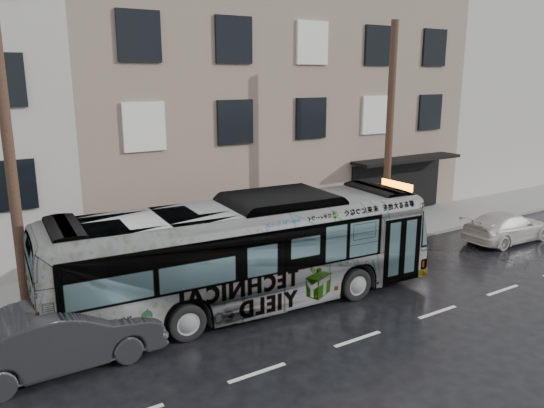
{
  "coord_description": "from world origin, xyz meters",
  "views": [
    {
      "loc": [
        -9.03,
        -12.47,
        7.03
      ],
      "look_at": [
        0.36,
        2.5,
        2.75
      ],
      "focal_mm": 35.0,
      "sensor_mm": 36.0,
      "label": 1
    }
  ],
  "objects": [
    {
      "name": "white_sedan",
      "position": [
        11.38,
        0.82,
        0.65
      ],
      "size": [
        4.51,
        1.94,
        1.29
      ],
      "primitive_type": "imported",
      "rotation": [
        0.0,
        0.0,
        1.54
      ],
      "color": "beige",
      "rests_on": "ground"
    },
    {
      "name": "building_filler",
      "position": [
        24.0,
        12.7,
        6.0
      ],
      "size": [
        18.0,
        12.0,
        12.0
      ],
      "primitive_type": "cube",
      "color": "#ACA9A3",
      "rests_on": "ground"
    },
    {
      "name": "sidewalk",
      "position": [
        0.0,
        4.9,
        0.07
      ],
      "size": [
        90.0,
        3.6,
        0.15
      ],
      "primitive_type": "cube",
      "color": "gray",
      "rests_on": "ground"
    },
    {
      "name": "ground",
      "position": [
        0.0,
        0.0,
        0.0
      ],
      "size": [
        120.0,
        120.0,
        0.0
      ],
      "primitive_type": "plane",
      "color": "black",
      "rests_on": "ground"
    },
    {
      "name": "sign_post",
      "position": [
        7.6,
        3.3,
        1.35
      ],
      "size": [
        0.06,
        0.06,
        2.4
      ],
      "primitive_type": "cylinder",
      "color": "slate",
      "rests_on": "sidewalk"
    },
    {
      "name": "bus",
      "position": [
        -1.5,
        1.06,
        1.73
      ],
      "size": [
        12.57,
        3.72,
        3.46
      ],
      "primitive_type": "imported",
      "rotation": [
        0.0,
        0.0,
        1.5
      ],
      "color": "#B2B2B2",
      "rests_on": "ground"
    },
    {
      "name": "utility_pole_front",
      "position": [
        6.5,
        3.3,
        4.65
      ],
      "size": [
        0.3,
        0.3,
        9.0
      ],
      "primitive_type": "cylinder",
      "color": "#4B3125",
      "rests_on": "sidewalk"
    },
    {
      "name": "building_taupe",
      "position": [
        5.0,
        12.7,
        5.5
      ],
      "size": [
        20.0,
        12.0,
        11.0
      ],
      "primitive_type": "cube",
      "color": "gray",
      "rests_on": "ground"
    },
    {
      "name": "utility_pole_rear",
      "position": [
        -7.5,
        3.3,
        4.65
      ],
      "size": [
        0.3,
        0.3,
        9.0
      ],
      "primitive_type": "cylinder",
      "color": "#4B3125",
      "rests_on": "sidewalk"
    },
    {
      "name": "dark_sedan",
      "position": [
        -7.13,
        0.31,
        0.81
      ],
      "size": [
        4.97,
        1.86,
        1.62
      ],
      "primitive_type": "imported",
      "rotation": [
        0.0,
        0.0,
        1.6
      ],
      "color": "black",
      "rests_on": "ground"
    }
  ]
}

